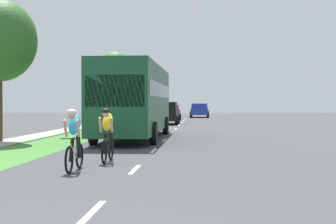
{
  "coord_description": "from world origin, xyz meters",
  "views": [
    {
      "loc": [
        1.73,
        -4.11,
        1.73
      ],
      "look_at": [
        -0.15,
        23.65,
        1.22
      ],
      "focal_mm": 53.45,
      "sensor_mm": 36.0,
      "label": 1
    }
  ],
  "objects_px": {
    "suv_black": "(166,112)",
    "cyclist_trailing": "(107,134)",
    "bus_dark_green": "(135,98)",
    "pickup_blue": "(199,110)",
    "cyclist_lead": "(74,139)",
    "sedan_red": "(171,112)",
    "street_tree_far": "(115,71)"
  },
  "relations": [
    {
      "from": "suv_black",
      "to": "cyclist_trailing",
      "type": "bearing_deg",
      "value": -89.63
    },
    {
      "from": "pickup_blue",
      "to": "suv_black",
      "type": "bearing_deg",
      "value": -98.03
    },
    {
      "from": "cyclist_lead",
      "to": "bus_dark_green",
      "type": "xyz_separation_m",
      "value": [
        -0.01,
        11.76,
        1.17
      ]
    },
    {
      "from": "cyclist_lead",
      "to": "sedan_red",
      "type": "xyz_separation_m",
      "value": [
        0.12,
        37.15,
        -0.04
      ]
    },
    {
      "from": "cyclist_lead",
      "to": "sedan_red",
      "type": "bearing_deg",
      "value": 89.81
    },
    {
      "from": "sedan_red",
      "to": "street_tree_far",
      "type": "distance_m",
      "value": 7.66
    },
    {
      "from": "sedan_red",
      "to": "pickup_blue",
      "type": "distance_m",
      "value": 9.85
    },
    {
      "from": "cyclist_lead",
      "to": "sedan_red",
      "type": "height_order",
      "value": "cyclist_lead"
    },
    {
      "from": "street_tree_far",
      "to": "suv_black",
      "type": "bearing_deg",
      "value": -61.65
    },
    {
      "from": "cyclist_trailing",
      "to": "street_tree_far",
      "type": "bearing_deg",
      "value": 99.58
    },
    {
      "from": "suv_black",
      "to": "street_tree_far",
      "type": "bearing_deg",
      "value": 118.35
    },
    {
      "from": "cyclist_lead",
      "to": "pickup_blue",
      "type": "distance_m",
      "value": 46.68
    },
    {
      "from": "cyclist_lead",
      "to": "cyclist_trailing",
      "type": "distance_m",
      "value": 2.01
    },
    {
      "from": "sedan_red",
      "to": "suv_black",
      "type": "bearing_deg",
      "value": -88.81
    },
    {
      "from": "bus_dark_green",
      "to": "pickup_blue",
      "type": "relative_size",
      "value": 2.27
    },
    {
      "from": "cyclist_lead",
      "to": "bus_dark_green",
      "type": "bearing_deg",
      "value": 90.07
    },
    {
      "from": "pickup_blue",
      "to": "sedan_red",
      "type": "bearing_deg",
      "value": -106.66
    },
    {
      "from": "cyclist_trailing",
      "to": "bus_dark_green",
      "type": "bearing_deg",
      "value": 92.88
    },
    {
      "from": "cyclist_trailing",
      "to": "pickup_blue",
      "type": "height_order",
      "value": "pickup_blue"
    },
    {
      "from": "pickup_blue",
      "to": "street_tree_far",
      "type": "bearing_deg",
      "value": -140.3
    },
    {
      "from": "pickup_blue",
      "to": "street_tree_far",
      "type": "relative_size",
      "value": 0.72
    },
    {
      "from": "cyclist_lead",
      "to": "pickup_blue",
      "type": "height_order",
      "value": "pickup_blue"
    },
    {
      "from": "street_tree_far",
      "to": "cyclist_lead",
      "type": "bearing_deg",
      "value": -81.57
    },
    {
      "from": "pickup_blue",
      "to": "cyclist_trailing",
      "type": "bearing_deg",
      "value": -93.16
    },
    {
      "from": "bus_dark_green",
      "to": "pickup_blue",
      "type": "bearing_deg",
      "value": 85.14
    },
    {
      "from": "pickup_blue",
      "to": "street_tree_far",
      "type": "xyz_separation_m",
      "value": [
        -8.77,
        -7.28,
        4.26
      ]
    },
    {
      "from": "cyclist_trailing",
      "to": "bus_dark_green",
      "type": "xyz_separation_m",
      "value": [
        -0.49,
        9.81,
        1.17
      ]
    },
    {
      "from": "suv_black",
      "to": "pickup_blue",
      "type": "xyz_separation_m",
      "value": [
        2.63,
        18.66,
        -0.12
      ]
    },
    {
      "from": "cyclist_lead",
      "to": "suv_black",
      "type": "relative_size",
      "value": 0.37
    },
    {
      "from": "cyclist_trailing",
      "to": "sedan_red",
      "type": "bearing_deg",
      "value": 90.58
    },
    {
      "from": "cyclist_trailing",
      "to": "pickup_blue",
      "type": "xyz_separation_m",
      "value": [
        2.47,
        44.64,
        0.02
      ]
    },
    {
      "from": "suv_black",
      "to": "street_tree_far",
      "type": "xyz_separation_m",
      "value": [
        -6.14,
        11.37,
        4.14
      ]
    }
  ]
}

